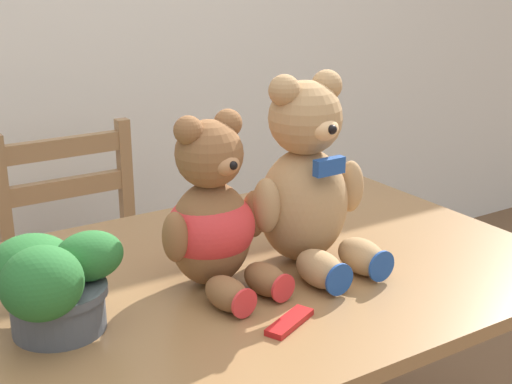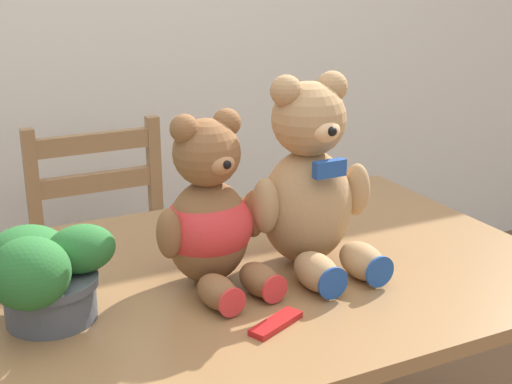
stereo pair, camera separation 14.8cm
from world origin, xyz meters
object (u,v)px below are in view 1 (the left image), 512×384
Objects in this scene: teddy_bear_right at (308,184)px; chocolate_bar at (290,322)px; wooden_chair_behind at (88,273)px; teddy_bear_left at (213,219)px; potted_plant at (50,282)px.

chocolate_bar is at bearing 46.24° from teddy_bear_right.
teddy_bear_right is (0.24, -0.81, 0.47)m from wooden_chair_behind.
wooden_chair_behind reaches higher than chocolate_bar.
teddy_bear_right is at bearing 106.28° from wooden_chair_behind.
wooden_chair_behind is 1.07m from chocolate_bar.
teddy_bear_left is (0.01, -0.80, 0.44)m from wooden_chair_behind.
chocolate_bar is at bearing -29.80° from potted_plant.
teddy_bear_right is at bearing 170.46° from teddy_bear_left.
teddy_bear_left reaches higher than chocolate_bar.
potted_plant reaches higher than chocolate_bar.
teddy_bear_right is 1.65× the size of potted_plant.
teddy_bear_left is 0.23m from teddy_bear_right.
potted_plant is at bearing 67.78° from wooden_chair_behind.
teddy_bear_right is 0.34m from chocolate_bar.
chocolate_bar is (-0.20, -0.22, -0.17)m from teddy_bear_right.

